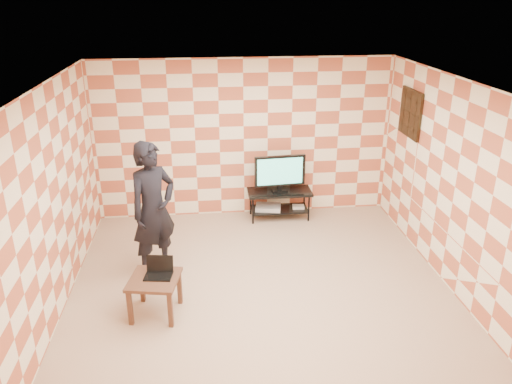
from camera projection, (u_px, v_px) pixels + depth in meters
floor at (261, 289)px, 6.64m from camera, size 5.00×5.00×0.00m
wall_back at (244, 139)px, 8.43m from camera, size 5.00×0.02×2.70m
wall_front at (300, 319)px, 3.82m from camera, size 5.00×0.02×2.70m
wall_left at (51, 204)px, 5.87m from camera, size 0.02×5.00×2.70m
wall_right at (455, 187)px, 6.38m from camera, size 0.02×5.00×2.70m
ceiling at (262, 85)px, 5.62m from camera, size 5.00×5.00×0.02m
wall_art at (410, 113)px, 7.58m from camera, size 0.04×0.72×0.72m
tv_stand at (279, 198)px, 8.57m from camera, size 1.09×0.49×0.50m
tv at (280, 172)px, 8.39m from camera, size 0.87×0.18×0.63m
dvd_player at (268, 207)px, 8.60m from camera, size 0.48×0.38×0.07m
game_console at (298, 207)px, 8.65m from camera, size 0.21×0.17×0.05m
side_table at (154, 284)px, 5.98m from camera, size 0.67×0.67×0.50m
laptop at (159, 271)px, 6.00m from camera, size 0.36×0.30×0.22m
person at (153, 210)px, 6.69m from camera, size 0.82×0.80×1.90m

